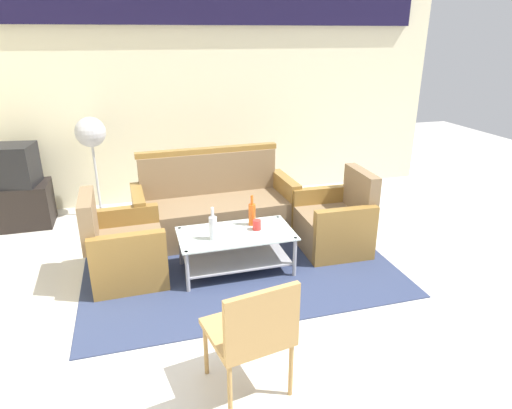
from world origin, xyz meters
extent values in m
plane|color=beige|center=(0.00, 0.00, 0.00)|extent=(14.00, 14.00, 0.00)
cube|color=beige|center=(0.00, 3.06, 1.40)|extent=(6.52, 0.12, 2.80)
cube|color=#191433|center=(0.00, 2.97, 2.47)|extent=(5.76, 0.08, 0.36)
cube|color=#2D3856|center=(-0.15, 0.93, 0.01)|extent=(3.01, 2.23, 0.01)
cube|color=#7F6647|center=(-0.23, 1.60, 0.22)|extent=(1.62, 0.76, 0.42)
cube|color=#7F6647|center=(-0.24, 1.92, 0.67)|extent=(1.60, 0.20, 0.48)
cube|color=olive|center=(0.61, 1.63, 0.32)|extent=(0.14, 0.70, 0.62)
cube|color=olive|center=(-1.07, 1.57, 0.32)|extent=(0.14, 0.70, 0.62)
cube|color=olive|center=(-0.24, 1.92, 0.94)|extent=(1.64, 0.16, 0.06)
cube|color=#7F6647|center=(-1.20, 0.92, 0.21)|extent=(0.67, 0.62, 0.40)
cube|color=#7F6647|center=(-1.51, 0.92, 0.64)|extent=(0.13, 0.60, 0.45)
cube|color=olive|center=(-1.21, 1.25, 0.30)|extent=(0.66, 0.12, 0.58)
cube|color=olive|center=(-1.19, 0.59, 0.30)|extent=(0.66, 0.12, 0.58)
cube|color=#7F6647|center=(0.91, 0.95, 0.21)|extent=(0.67, 0.62, 0.40)
cube|color=#7F6647|center=(1.22, 0.95, 0.64)|extent=(0.13, 0.60, 0.45)
cube|color=olive|center=(0.90, 0.62, 0.30)|extent=(0.66, 0.12, 0.58)
cube|color=olive|center=(0.91, 1.28, 0.30)|extent=(0.66, 0.12, 0.58)
cube|color=silver|center=(-0.19, 0.76, 0.40)|extent=(1.10, 0.60, 0.02)
cube|color=#9E9EA5|center=(-0.19, 0.76, 0.13)|extent=(1.00, 0.52, 0.02)
cylinder|color=#9E9EA5|center=(-0.70, 1.02, 0.21)|extent=(0.04, 0.04, 0.40)
cylinder|color=#9E9EA5|center=(0.32, 1.02, 0.21)|extent=(0.04, 0.04, 0.40)
cylinder|color=#9E9EA5|center=(-0.70, 0.50, 0.21)|extent=(0.04, 0.04, 0.40)
cylinder|color=#9E9EA5|center=(0.32, 0.50, 0.21)|extent=(0.04, 0.04, 0.40)
cylinder|color=#D85919|center=(0.01, 0.90, 0.52)|extent=(0.07, 0.07, 0.22)
cylinder|color=#D85919|center=(0.01, 0.90, 0.67)|extent=(0.03, 0.03, 0.09)
cylinder|color=silver|center=(-0.42, 0.68, 0.52)|extent=(0.08, 0.08, 0.22)
cylinder|color=silver|center=(-0.42, 0.68, 0.68)|extent=(0.03, 0.03, 0.09)
cylinder|color=red|center=(0.02, 0.77, 0.46)|extent=(0.08, 0.08, 0.10)
cube|color=black|center=(-2.48, 2.55, 0.26)|extent=(0.80, 0.50, 0.52)
cube|color=black|center=(-2.48, 2.55, 0.76)|extent=(0.66, 0.52, 0.48)
cube|color=black|center=(-2.45, 2.77, 0.76)|extent=(0.51, 0.08, 0.36)
cylinder|color=#2D2D33|center=(-1.53, 2.60, 0.01)|extent=(0.32, 0.32, 0.03)
cylinder|color=#B2B2B7|center=(-1.53, 2.60, 0.51)|extent=(0.03, 0.03, 0.95)
sphere|color=#B2B2B7|center=(-1.53, 2.60, 1.09)|extent=(0.36, 0.36, 0.36)
cube|color=#AD844C|center=(-0.48, -0.74, 0.42)|extent=(0.56, 0.56, 0.04)
cube|color=#AD844C|center=(-0.44, -0.95, 0.64)|extent=(0.48, 0.12, 0.40)
cylinder|color=#AD844C|center=(-0.72, -0.57, 0.21)|extent=(0.03, 0.03, 0.42)
cylinder|color=#AD844C|center=(-0.31, -0.49, 0.21)|extent=(0.03, 0.03, 0.42)
cylinder|color=#AD844C|center=(-0.65, -0.98, 0.21)|extent=(0.03, 0.03, 0.42)
cylinder|color=#AD844C|center=(-0.23, -0.90, 0.21)|extent=(0.03, 0.03, 0.42)
camera|label=1|loc=(-1.06, -3.00, 2.20)|focal=31.05mm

